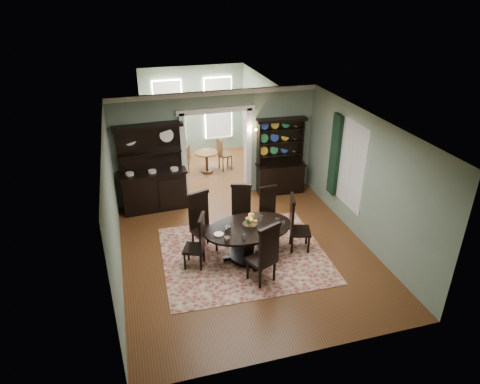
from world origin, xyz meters
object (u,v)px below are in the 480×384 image
object	(u,v)px
sideboard	(153,181)
parlor_table	(207,159)
welsh_dresser	(280,166)
dining_table	(248,236)

from	to	relation	value
sideboard	parlor_table	bearing A→B (deg)	43.59
sideboard	parlor_table	size ratio (longest dim) A/B	3.22
sideboard	parlor_table	distance (m)	2.71
welsh_dresser	sideboard	bearing A→B (deg)	-175.74
welsh_dresser	parlor_table	size ratio (longest dim) A/B	3.03
dining_table	parlor_table	distance (m)	4.83
dining_table	welsh_dresser	size ratio (longest dim) A/B	0.96
dining_table	sideboard	xyz separation A→B (m)	(-1.76, 2.86, 0.27)
dining_table	welsh_dresser	distance (m)	3.42
dining_table	parlor_table	world-z (taller)	dining_table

